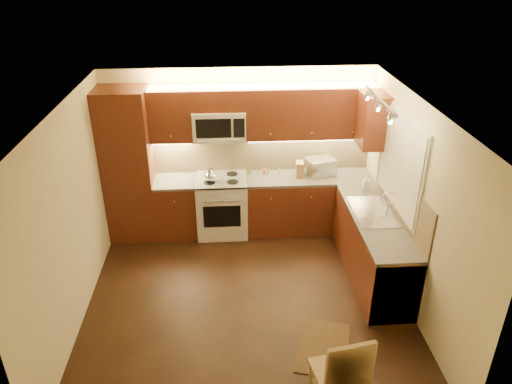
{
  "coord_description": "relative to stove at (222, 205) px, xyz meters",
  "views": [
    {
      "loc": [
        -0.21,
        -4.86,
        4.02
      ],
      "look_at": [
        0.15,
        0.55,
        1.25
      ],
      "focal_mm": 33.81,
      "sensor_mm": 36.0,
      "label": 1
    }
  ],
  "objects": [
    {
      "name": "track_light_bar",
      "position": [
        1.85,
        -1.27,
        2.0
      ],
      "size": [
        0.04,
        1.2,
        0.03
      ],
      "primitive_type": "cube",
      "color": "silver",
      "rests_on": "ceiling"
    },
    {
      "name": "window_frame",
      "position": [
        2.29,
        -1.12,
        1.14
      ],
      "size": [
        0.03,
        1.44,
        1.24
      ],
      "primitive_type": "cube",
      "color": "silver",
      "rests_on": "wall_right"
    },
    {
      "name": "faucet",
      "position": [
        2.18,
        -1.12,
        0.59
      ],
      "size": [
        0.2,
        0.04,
        0.3
      ],
      "primitive_type": null,
      "color": "silver",
      "rests_on": "counter_right"
    },
    {
      "name": "window_blinds",
      "position": [
        2.27,
        -1.12,
        1.14
      ],
      "size": [
        0.02,
        1.36,
        1.16
      ],
      "primitive_type": "cube",
      "color": "silver",
      "rests_on": "wall_right"
    },
    {
      "name": "knife_block",
      "position": [
        1.19,
        0.04,
        0.56
      ],
      "size": [
        0.12,
        0.18,
        0.24
      ],
      "primitive_type": "cube",
      "rotation": [
        0.0,
        0.0,
        -0.05
      ],
      "color": "#997345",
      "rests_on": "counter_back_right"
    },
    {
      "name": "ceiling",
      "position": [
        0.3,
        -1.68,
        2.04
      ],
      "size": [
        4.0,
        4.0,
        0.01
      ],
      "primitive_type": "cube",
      "color": "beige",
      "rests_on": "ground"
    },
    {
      "name": "counter_back_right",
      "position": [
        1.34,
        0.02,
        0.42
      ],
      "size": [
        1.92,
        0.6,
        0.04
      ],
      "primitive_type": "cube",
      "color": "#3E3B38",
      "rests_on": "base_cab_back_right"
    },
    {
      "name": "kettle",
      "position": [
        -0.15,
        -0.1,
        0.57
      ],
      "size": [
        0.24,
        0.24,
        0.21
      ],
      "primitive_type": null,
      "rotation": [
        0.0,
        0.0,
        -0.39
      ],
      "color": "silver",
      "rests_on": "stove"
    },
    {
      "name": "dishwasher",
      "position": [
        2.0,
        -1.98,
        -0.03
      ],
      "size": [
        0.58,
        0.6,
        0.84
      ],
      "primitive_type": "cube",
      "color": "silver",
      "rests_on": "floor"
    },
    {
      "name": "upper_cab_right_corner",
      "position": [
        2.12,
        -0.28,
        1.42
      ],
      "size": [
        0.35,
        0.5,
        0.75
      ],
      "primitive_type": "cube",
      "color": "#421D0E",
      "rests_on": "wall_right"
    },
    {
      "name": "backsplash_right",
      "position": [
        2.29,
        -1.28,
        0.74
      ],
      "size": [
        0.02,
        2.0,
        0.6
      ],
      "primitive_type": "cube",
      "color": "tan",
      "rests_on": "wall_right"
    },
    {
      "name": "counter_right",
      "position": [
        2.0,
        -1.28,
        0.42
      ],
      "size": [
        0.6,
        2.0,
        0.04
      ],
      "primitive_type": "cube",
      "color": "#3E3B38",
      "rests_on": "base_cab_right"
    },
    {
      "name": "sink",
      "position": [
        2.0,
        -1.12,
        0.52
      ],
      "size": [
        0.52,
        0.86,
        0.15
      ],
      "primitive_type": null,
      "color": "silver",
      "rests_on": "counter_right"
    },
    {
      "name": "rug",
      "position": [
        1.11,
        -2.58,
        -0.45
      ],
      "size": [
        0.77,
        0.96,
        0.01
      ],
      "primitive_type": "cube",
      "rotation": [
        0.0,
        0.0,
        -0.27
      ],
      "color": "black",
      "rests_on": "floor"
    },
    {
      "name": "spice_jar_c",
      "position": [
        0.9,
        0.19,
        0.48
      ],
      "size": [
        0.04,
        0.04,
        0.09
      ],
      "primitive_type": "cylinder",
      "rotation": [
        0.0,
        0.0,
        -0.01
      ],
      "color": "silver",
      "rests_on": "counter_back_right"
    },
    {
      "name": "pantry",
      "position": [
        -1.35,
        0.02,
        0.69
      ],
      "size": [
        0.7,
        0.6,
        2.3
      ],
      "primitive_type": "cube",
      "color": "#421D0E",
      "rests_on": "floor"
    },
    {
      "name": "floor",
      "position": [
        0.3,
        -1.68,
        -0.46
      ],
      "size": [
        4.0,
        4.0,
        0.01
      ],
      "primitive_type": "cube",
      "color": "black",
      "rests_on": "ground"
    },
    {
      "name": "upper_cab_back_right",
      "position": [
        1.34,
        0.15,
        1.42
      ],
      "size": [
        1.92,
        0.35,
        0.75
      ],
      "primitive_type": "cube",
      "color": "#421D0E",
      "rests_on": "wall_back"
    },
    {
      "name": "base_cab_right",
      "position": [
        2.0,
        -1.28,
        -0.03
      ],
      "size": [
        0.6,
        2.0,
        0.86
      ],
      "primitive_type": "cube",
      "color": "#421D0E",
      "rests_on": "floor"
    },
    {
      "name": "spice_jar_d",
      "position": [
        0.66,
        0.13,
        0.49
      ],
      "size": [
        0.06,
        0.06,
        0.1
      ],
      "primitive_type": "cylinder",
      "rotation": [
        0.0,
        0.0,
        -0.27
      ],
      "color": "#AE6234",
      "rests_on": "counter_back_right"
    },
    {
      "name": "base_cab_back_left",
      "position": [
        -0.69,
        0.02,
        -0.03
      ],
      "size": [
        0.62,
        0.6,
        0.86
      ],
      "primitive_type": "cube",
      "color": "#421D0E",
      "rests_on": "floor"
    },
    {
      "name": "spice_jar_a",
      "position": [
        0.73,
        0.16,
        0.49
      ],
      "size": [
        0.05,
        0.05,
        0.1
      ],
      "primitive_type": "cylinder",
      "rotation": [
        0.0,
        0.0,
        0.3
      ],
      "color": "silver",
      "rests_on": "counter_back_right"
    },
    {
      "name": "counter_back_left",
      "position": [
        -0.69,
        0.02,
        0.42
      ],
      "size": [
        0.62,
        0.6,
        0.04
      ],
      "primitive_type": "cube",
      "color": "#3E3B38",
      "rests_on": "base_cab_back_left"
    },
    {
      "name": "spice_jar_b",
      "position": [
        0.44,
        0.19,
        0.49
      ],
      "size": [
        0.04,
        0.04,
        0.1
      ],
      "primitive_type": "cylinder",
      "rotation": [
        0.0,
        0.0,
        -0.08
      ],
      "color": "brown",
      "rests_on": "counter_back_right"
    },
    {
      "name": "stove",
      "position": [
        0.0,
        0.0,
        0.0
      ],
      "size": [
        0.76,
        0.65,
        0.92
      ],
      "primitive_type": null,
      "color": "silver",
      "rests_on": "floor"
    },
    {
      "name": "microwave",
      "position": [
        0.0,
        0.14,
        1.26
      ],
      "size": [
        0.76,
        0.38,
        0.44
      ],
      "primitive_type": null,
      "color": "silver",
      "rests_on": "wall_back"
    },
    {
      "name": "upper_cab_bridge",
      "position": [
        0.0,
        0.15,
        1.63
      ],
      "size": [
        0.76,
        0.35,
        0.31
      ],
      "primitive_type": "cube",
      "color": "#421D0E",
      "rests_on": "wall_back"
    },
    {
      "name": "toaster_oven",
      "position": [
        1.51,
        0.1,
        0.57
      ],
      "size": [
        0.5,
        0.43,
        0.26
      ],
      "primitive_type": "cube",
      "rotation": [
        0.0,
        0.0,
        0.28
      ],
      "color": "silver",
      "rests_on": "counter_back_right"
    },
    {
      "name": "wall_front",
      "position": [
        0.3,
        -3.67,
        0.79
      ],
      "size": [
        4.0,
        0.01,
        2.5
      ],
      "primitive_type": "cube",
      "color": "beige",
      "rests_on": "ground"
    },
    {
      "name": "wall_back",
      "position": [
        0.3,
        0.32,
        0.79
      ],
      "size": [
        4.0,
        0.01,
        2.5
      ],
      "primitive_type": "cube",
      "color": "beige",
      "rests_on": "ground"
    },
    {
      "name": "soap_bottle",
      "position": [
        2.09,
        -0.43,
        0.54
      ],
      "size": [
        0.09,
        0.09,
        0.2
      ],
      "primitive_type": "imported",
      "rotation": [
        0.0,
        0.0,
        0.02
      ],
      "color": "silver",
      "rests_on": "counter_right"
    },
    {
      "name": "upper_cab_back_left",
      "position": [
        -0.69,
        0.15,
        1.42
      ],
      "size": [
        0.62,
        0.35,
        0.75
      ],
      "primitive_type": "cube",
      "color": "#421D0E",
      "rests_on": "wall_back"
    },
    {
      "name": "backsplash_back",
      "position": [
        0.65,
        0.31,
        0.74
      ],
      "size": [
        3.3,
        0.02,
        0.6
      ],
      "primitive_type": "cube",
      "color": "tan",
      "rests_on": "wall_back"
    },
    {
      "name": "wall_left",
      "position": [
        -1.7,
        -1.68,
        0.79
      ],
      "size": [
        0.01,
        4.0,
        2.5
      ],
      "primitive_type": "cube",
      "color": "beige",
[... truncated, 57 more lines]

